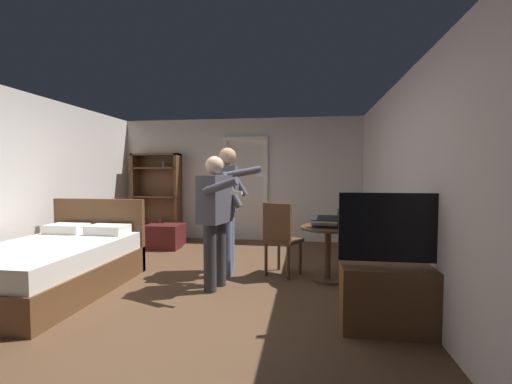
# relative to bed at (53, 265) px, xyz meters

# --- Properties ---
(ground_plane) EXTENTS (6.83, 6.83, 0.00)m
(ground_plane) POSITION_rel_bed_xyz_m (1.56, 0.30, -0.30)
(ground_plane) COLOR brown
(wall_back) EXTENTS (5.18, 0.12, 2.51)m
(wall_back) POSITION_rel_bed_xyz_m (1.56, 3.47, 0.95)
(wall_back) COLOR silver
(wall_back) RESTS_ON ground_plane
(wall_left) EXTENTS (0.15, 6.45, 2.51)m
(wall_left) POSITION_rel_bed_xyz_m (-0.96, 0.30, 0.95)
(wall_left) COLOR silver
(wall_left) RESTS_ON ground_plane
(wall_right) EXTENTS (0.12, 6.45, 2.51)m
(wall_right) POSITION_rel_bed_xyz_m (4.09, 0.30, 0.95)
(wall_right) COLOR silver
(wall_right) RESTS_ON ground_plane
(doorway_frame) EXTENTS (0.93, 0.08, 2.13)m
(doorway_frame) POSITION_rel_bed_xyz_m (1.69, 3.39, 0.92)
(doorway_frame) COLOR white
(doorway_frame) RESTS_ON ground_plane
(bed) EXTENTS (1.36, 2.06, 1.02)m
(bed) POSITION_rel_bed_xyz_m (0.00, 0.00, 0.00)
(bed) COLOR brown
(bed) RESTS_ON ground_plane
(bookshelf) EXTENTS (1.00, 0.32, 1.79)m
(bookshelf) POSITION_rel_bed_xyz_m (-0.17, 3.24, 0.67)
(bookshelf) COLOR brown
(bookshelf) RESTS_ON ground_plane
(tv_flatscreen) EXTENTS (1.03, 0.40, 1.22)m
(tv_flatscreen) POSITION_rel_bed_xyz_m (3.73, -0.50, 0.07)
(tv_flatscreen) COLOR brown
(tv_flatscreen) RESTS_ON ground_plane
(side_table) EXTENTS (0.71, 0.71, 0.70)m
(side_table) POSITION_rel_bed_xyz_m (3.22, 0.88, 0.17)
(side_table) COLOR #4C331E
(side_table) RESTS_ON ground_plane
(laptop) EXTENTS (0.36, 0.37, 0.15)m
(laptop) POSITION_rel_bed_xyz_m (3.18, 0.83, 0.45)
(laptop) COLOR black
(laptop) RESTS_ON side_table
(bottle_on_table) EXTENTS (0.06, 0.06, 0.30)m
(bottle_on_table) POSITION_rel_bed_xyz_m (3.36, 0.80, 0.52)
(bottle_on_table) COLOR #254527
(bottle_on_table) RESTS_ON side_table
(wooden_chair) EXTENTS (0.56, 0.56, 0.99)m
(wooden_chair) POSITION_rel_bed_xyz_m (2.60, 0.97, 0.24)
(wooden_chair) COLOR brown
(wooden_chair) RESTS_ON ground_plane
(person_blue_shirt) EXTENTS (0.59, 0.69, 1.59)m
(person_blue_shirt) POSITION_rel_bed_xyz_m (1.87, 0.36, 0.61)
(person_blue_shirt) COLOR #333338
(person_blue_shirt) RESTS_ON ground_plane
(person_striped_shirt) EXTENTS (0.71, 0.63, 1.73)m
(person_striped_shirt) POSITION_rel_bed_xyz_m (1.88, 1.01, 0.71)
(person_striped_shirt) COLOR slate
(person_striped_shirt) RESTS_ON ground_plane
(suitcase_dark) EXTENTS (0.47, 0.29, 0.40)m
(suitcase_dark) POSITION_rel_bed_xyz_m (0.37, 2.76, -0.10)
(suitcase_dark) COLOR #4C1919
(suitcase_dark) RESTS_ON ground_plane
(suitcase_small) EXTENTS (0.62, 0.40, 0.44)m
(suitcase_small) POSITION_rel_bed_xyz_m (0.34, 2.33, -0.08)
(suitcase_small) COLOR #4C1919
(suitcase_small) RESTS_ON ground_plane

